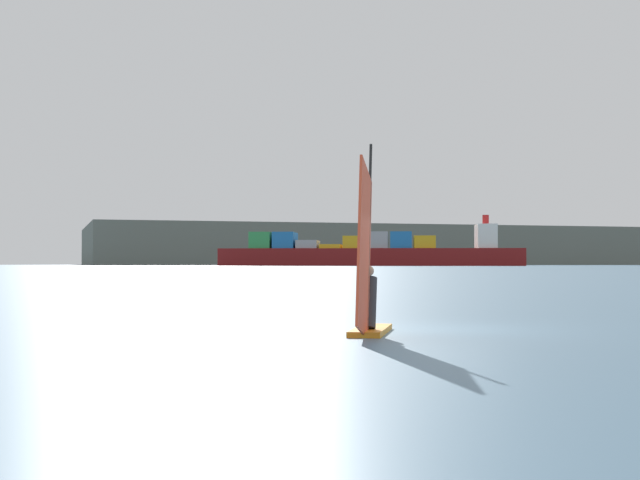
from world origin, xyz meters
name	(u,v)px	position (x,y,z in m)	size (l,w,h in m)	color
ground_plane	(446,329)	(0.00, 0.00, 0.00)	(4000.00, 4000.00, 0.00)	#476B84
windsurfer	(367,286)	(-2.29, -1.06, 1.01)	(2.03, 3.45, 4.11)	orange
cargo_ship	(369,252)	(195.24, 514.19, 8.72)	(187.49, 102.60, 31.91)	maroon
distant_headland	(620,249)	(692.12, 935.96, 19.20)	(1297.31, 383.91, 38.41)	#60665B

